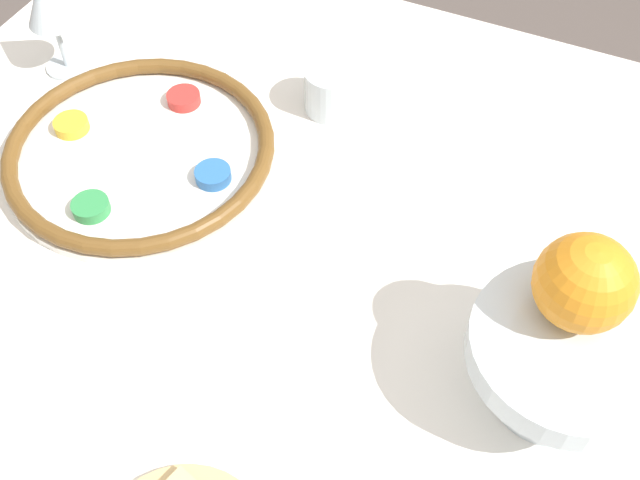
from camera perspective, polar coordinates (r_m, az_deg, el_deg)
dining_table at (r=1.14m, az=-1.70°, el=-14.00°), size 1.17×1.07×0.75m
seder_plate at (r=0.95m, az=-13.52°, el=6.66°), size 0.33×0.33×0.03m
wine_glass at (r=1.06m, az=-20.05°, el=16.58°), size 0.06×0.06×0.14m
fruit_stand at (r=0.71m, az=18.17°, el=-8.28°), size 0.18×0.18×0.10m
orange_fruit at (r=0.67m, az=19.50°, el=-3.11°), size 0.09×0.09×0.09m
cup_near at (r=0.98m, az=0.92°, el=11.42°), size 0.07×0.07×0.06m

